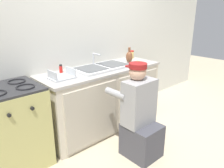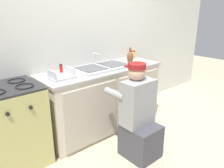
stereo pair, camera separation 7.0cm
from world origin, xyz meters
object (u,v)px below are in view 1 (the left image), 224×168
object	(u,v)px
vase_decorative	(129,57)
spice_bottle_red	(61,69)
condiment_jar	(132,54)
dish_rack_tray	(62,76)
cell_phone	(140,62)
plumber_person	(140,119)
sink_double_basin	(102,67)
stove_range	(14,127)

from	to	relation	value
vase_decorative	spice_bottle_red	bearing A→B (deg)	169.44
condiment_jar	dish_rack_tray	world-z (taller)	condiment_jar
cell_phone	dish_rack_tray	bearing A→B (deg)	177.15
plumber_person	condiment_jar	world-z (taller)	plumber_person
cell_phone	sink_double_basin	bearing A→B (deg)	170.33
sink_double_basin	cell_phone	world-z (taller)	sink_double_basin
cell_phone	stove_range	bearing A→B (deg)	176.70
stove_range	cell_phone	bearing A→B (deg)	-3.30
vase_decorative	condiment_jar	world-z (taller)	vase_decorative
stove_range	sink_double_basin	bearing A→B (deg)	0.10
plumber_person	dish_rack_tray	distance (m)	1.03
sink_double_basin	plumber_person	world-z (taller)	plumber_person
stove_range	dish_rack_tray	world-z (taller)	dish_rack_tray
condiment_jar	plumber_person	bearing A→B (deg)	-132.62
vase_decorative	condiment_jar	distance (m)	0.32
stove_range	spice_bottle_red	world-z (taller)	spice_bottle_red
condiment_jar	dish_rack_tray	size ratio (longest dim) A/B	0.46
sink_double_basin	stove_range	distance (m)	1.32
condiment_jar	cell_phone	bearing A→B (deg)	-114.40
spice_bottle_red	stove_range	bearing A→B (deg)	-165.17
plumber_person	spice_bottle_red	xyz separation A→B (m)	(-0.42, 0.98, 0.48)
sink_double_basin	stove_range	size ratio (longest dim) A/B	0.87
spice_bottle_red	dish_rack_tray	bearing A→B (deg)	-117.55
stove_range	vase_decorative	distance (m)	1.85
dish_rack_tray	spice_bottle_red	xyz separation A→B (m)	(0.12, 0.23, 0.03)
sink_double_basin	stove_range	xyz separation A→B (m)	(-1.24, -0.00, -0.45)
cell_phone	dish_rack_tray	xyz separation A→B (m)	(-1.30, 0.06, 0.02)
sink_double_basin	stove_range	world-z (taller)	sink_double_basin
vase_decorative	condiment_jar	xyz separation A→B (m)	(0.26, 0.19, -0.03)
sink_double_basin	vase_decorative	bearing A→B (deg)	-0.91
condiment_jar	spice_bottle_red	world-z (taller)	condiment_jar
cell_phone	dish_rack_tray	size ratio (longest dim) A/B	0.50
stove_range	spice_bottle_red	distance (m)	0.89
cell_phone	condiment_jar	distance (m)	0.32
cell_phone	condiment_jar	xyz separation A→B (m)	(0.13, 0.29, 0.06)
dish_rack_tray	vase_decorative	bearing A→B (deg)	1.87
sink_double_basin	condiment_jar	size ratio (longest dim) A/B	6.25
plumber_person	dish_rack_tray	world-z (taller)	plumber_person
cell_phone	plumber_person	bearing A→B (deg)	-138.15
dish_rack_tray	spice_bottle_red	distance (m)	0.27
plumber_person	spice_bottle_red	size ratio (longest dim) A/B	10.52
cell_phone	spice_bottle_red	distance (m)	1.22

